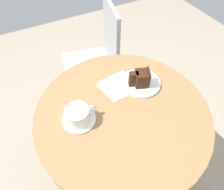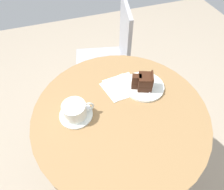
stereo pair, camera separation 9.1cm
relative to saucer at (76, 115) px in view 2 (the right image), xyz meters
The scene contains 10 objects.
ground_plane 0.78m from the saucer, 13.26° to the right, with size 4.40×4.40×0.01m, color gray.
cafe_table 0.24m from the saucer, 13.26° to the right, with size 0.80×0.80×0.75m.
saucer is the anchor object (origin of this frame).
coffee_cup 0.04m from the saucer, 96.21° to the right, with size 0.14×0.10×0.07m.
teaspoon 0.04m from the saucer, 37.58° to the left, with size 0.09×0.04×0.00m.
cake_plate 0.36m from the saucer, ahead, with size 0.20×0.20×0.01m.
cake_slice 0.35m from the saucer, ahead, with size 0.11×0.09×0.09m.
fork 0.37m from the saucer, ahead, with size 0.09×0.11×0.00m.
napkin 0.26m from the saucer, 21.62° to the left, with size 0.19×0.17×0.00m.
cafe_chair 0.73m from the saucer, 58.40° to the left, with size 0.45×0.45×0.91m.
Camera 2 is at (-0.20, -0.48, 1.49)m, focal length 32.00 mm.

